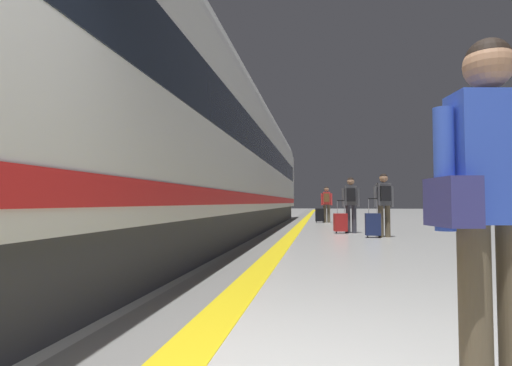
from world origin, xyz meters
name	(u,v)px	position (x,y,z in m)	size (l,w,h in m)	color
safety_line_strip	(291,235)	(-0.75, 10.00, 0.00)	(0.36, 80.00, 0.01)	yellow
tactile_edge_band	(277,235)	(-1.15, 10.00, 0.00)	(0.74, 80.00, 0.01)	slate
high_speed_train	(165,122)	(-2.99, 6.24, 2.51)	(2.94, 35.27, 4.97)	#38383D
traveller_foreground	(489,193)	(0.80, 0.59, 0.96)	(0.53, 0.33, 1.65)	brown
passenger_near	(384,199)	(1.71, 9.75, 0.99)	(0.52, 0.35, 1.68)	brown
suitcase_near	(373,224)	(1.39, 9.54, 0.35)	(0.38, 0.24, 1.02)	#19234C
passenger_mid	(351,200)	(0.95, 11.08, 0.99)	(0.52, 0.33, 1.67)	#383842
suitcase_mid	(340,222)	(0.63, 10.94, 0.32)	(0.42, 0.30, 0.98)	#A51E1E
passenger_far	(327,201)	(0.32, 17.41, 0.98)	(0.51, 0.32, 1.64)	brown
suitcase_far	(320,215)	(0.00, 17.23, 0.35)	(0.38, 0.24, 0.64)	black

